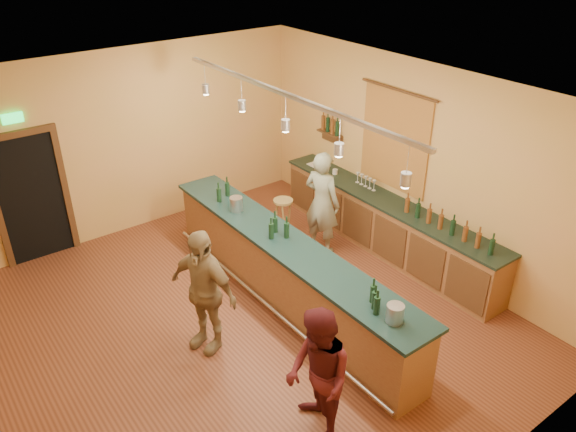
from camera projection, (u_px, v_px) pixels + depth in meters
floor at (243, 322)px, 7.88m from camera, size 7.00×7.00×0.00m
ceiling at (232, 100)px, 6.35m from camera, size 6.50×7.00×0.02m
wall_back at (128, 143)px, 9.57m from camera, size 6.50×0.02×3.20m
wall_front at (464, 389)px, 4.65m from camera, size 6.50×0.02×3.20m
wall_right at (413, 163)px, 8.82m from camera, size 0.02×7.00×3.20m
doorway at (31, 195)px, 8.89m from camera, size 1.15×0.09×2.48m
tapestry at (395, 141)px, 8.97m from camera, size 0.03×1.40×1.60m
bottle_shelf at (330, 127)px, 10.08m from camera, size 0.17×0.55×0.54m
back_counter at (386, 225)px, 9.33m from camera, size 0.60×4.55×1.27m
tasting_bar at (286, 269)px, 7.99m from camera, size 0.73×5.10×1.38m
pendant_track at (286, 107)px, 6.85m from camera, size 0.11×4.60×0.50m
bartender at (322, 203)px, 9.17m from camera, size 0.59×0.74×1.77m
customer_a at (318, 377)px, 5.83m from camera, size 0.84×0.95×1.64m
customer_b at (203, 291)px, 7.08m from camera, size 0.75×1.11×1.74m
bar_stool at (283, 207)px, 9.73m from camera, size 0.34×0.34×0.71m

